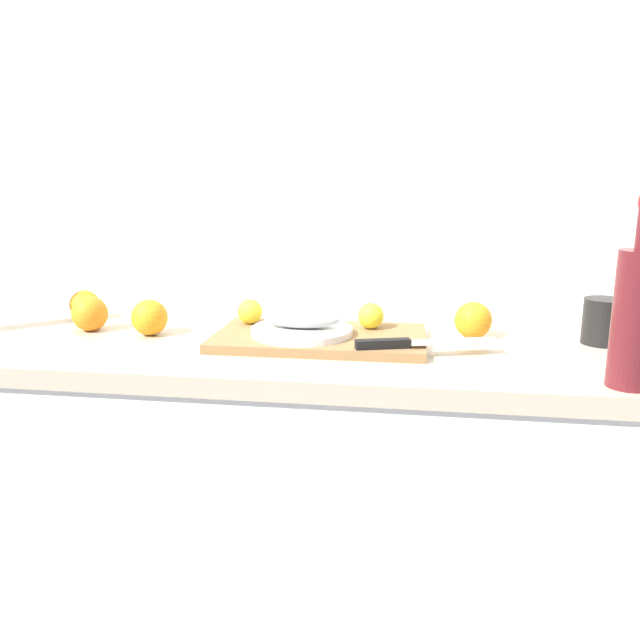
# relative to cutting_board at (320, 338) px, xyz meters

# --- Properties ---
(back_wall) EXTENTS (3.20, 0.05, 2.50)m
(back_wall) POSITION_rel_cutting_board_xyz_m (0.06, 0.35, 0.34)
(back_wall) COLOR white
(back_wall) RESTS_ON ground_plane
(kitchen_counter) EXTENTS (2.00, 0.60, 0.90)m
(kitchen_counter) POSITION_rel_cutting_board_xyz_m (0.06, 0.03, -0.46)
(kitchen_counter) COLOR white
(kitchen_counter) RESTS_ON ground_plane
(cutting_board) EXTENTS (0.45, 0.26, 0.02)m
(cutting_board) POSITION_rel_cutting_board_xyz_m (0.00, 0.00, 0.00)
(cutting_board) COLOR olive
(cutting_board) RESTS_ON kitchen_counter
(white_plate) EXTENTS (0.22, 0.22, 0.01)m
(white_plate) POSITION_rel_cutting_board_xyz_m (-0.04, -0.01, 0.02)
(white_plate) COLOR white
(white_plate) RESTS_ON cutting_board
(fish_fillet) EXTENTS (0.16, 0.07, 0.04)m
(fish_fillet) POSITION_rel_cutting_board_xyz_m (-0.04, -0.01, 0.04)
(fish_fillet) COLOR #999E99
(fish_fillet) RESTS_ON white_plate
(chef_knife) EXTENTS (0.29, 0.11, 0.02)m
(chef_knife) POSITION_rel_cutting_board_xyz_m (0.19, -0.09, 0.02)
(chef_knife) COLOR silver
(chef_knife) RESTS_ON cutting_board
(lemon_0) EXTENTS (0.06, 0.06, 0.06)m
(lemon_0) POSITION_rel_cutting_board_xyz_m (-0.17, 0.07, 0.04)
(lemon_0) COLOR yellow
(lemon_0) RESTS_ON cutting_board
(lemon_1) EXTENTS (0.06, 0.06, 0.06)m
(lemon_1) POSITION_rel_cutting_board_xyz_m (0.11, 0.06, 0.04)
(lemon_1) COLOR yellow
(lemon_1) RESTS_ON cutting_board
(wine_bottle) EXTENTS (0.07, 0.07, 0.32)m
(wine_bottle) POSITION_rel_cutting_board_xyz_m (0.56, -0.21, 0.11)
(wine_bottle) COLOR #59191E
(wine_bottle) RESTS_ON kitchen_counter
(coffee_mug_0) EXTENTS (0.13, 0.09, 0.10)m
(coffee_mug_0) POSITION_rel_cutting_board_xyz_m (0.60, 0.08, 0.04)
(coffee_mug_0) COLOR black
(coffee_mug_0) RESTS_ON kitchen_counter
(orange_0) EXTENTS (0.08, 0.08, 0.08)m
(orange_0) POSITION_rel_cutting_board_xyz_m (-0.55, 0.03, 0.03)
(orange_0) COLOR orange
(orange_0) RESTS_ON kitchen_counter
(orange_1) EXTENTS (0.08, 0.08, 0.08)m
(orange_1) POSITION_rel_cutting_board_xyz_m (-0.39, 0.01, 0.03)
(orange_1) COLOR orange
(orange_1) RESTS_ON kitchen_counter
(orange_2) EXTENTS (0.08, 0.08, 0.08)m
(orange_2) POSITION_rel_cutting_board_xyz_m (0.33, 0.09, 0.03)
(orange_2) COLOR orange
(orange_2) RESTS_ON kitchen_counter
(orange_3) EXTENTS (0.07, 0.07, 0.07)m
(orange_3) POSITION_rel_cutting_board_xyz_m (-0.62, 0.14, 0.03)
(orange_3) COLOR orange
(orange_3) RESTS_ON kitchen_counter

